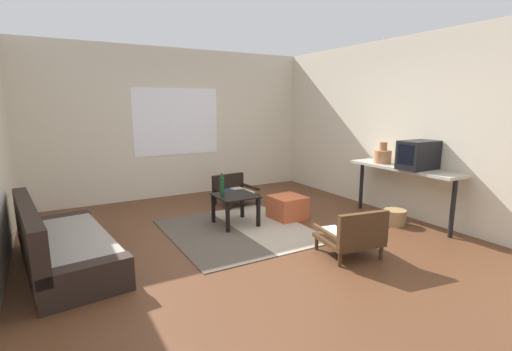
{
  "coord_description": "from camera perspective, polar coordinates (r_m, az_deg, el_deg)",
  "views": [
    {
      "loc": [
        -2.13,
        -3.63,
        1.71
      ],
      "look_at": [
        0.37,
        0.7,
        0.73
      ],
      "focal_mm": 25.67,
      "sensor_mm": 36.0,
      "label": 1
    }
  ],
  "objects": [
    {
      "name": "armchair_by_window",
      "position": [
        6.35,
        -3.49,
        -2.37
      ],
      "size": [
        0.67,
        0.63,
        0.5
      ],
      "color": "black",
      "rests_on": "ground"
    },
    {
      "name": "area_rug",
      "position": [
        5.07,
        -2.79,
        -8.56
      ],
      "size": [
        1.82,
        2.0,
        0.01
      ],
      "color": "#4C4238",
      "rests_on": "ground"
    },
    {
      "name": "side_wall_right",
      "position": [
        6.21,
        20.81,
        7.05
      ],
      "size": [
        0.12,
        6.6,
        2.7
      ],
      "primitive_type": "cube",
      "color": "beige",
      "rests_on": "ground"
    },
    {
      "name": "ground_plane",
      "position": [
        4.55,
        0.44,
        -11.0
      ],
      "size": [
        7.8,
        7.8,
        0.0
      ],
      "primitive_type": "plane",
      "color": "#56331E"
    },
    {
      "name": "clay_vase",
      "position": [
        5.93,
        19.12,
        2.97
      ],
      "size": [
        0.26,
        0.26,
        0.32
      ],
      "color": "#A87047",
      "rests_on": "console_shelf"
    },
    {
      "name": "crt_television",
      "position": [
        5.54,
        23.94,
        2.94
      ],
      "size": [
        0.53,
        0.34,
        0.4
      ],
      "color": "black",
      "rests_on": "console_shelf"
    },
    {
      "name": "armchair_striped_foreground",
      "position": [
        4.31,
        14.8,
        -8.91
      ],
      "size": [
        0.71,
        0.68,
        0.57
      ],
      "color": "#472D19",
      "rests_on": "ground"
    },
    {
      "name": "couch",
      "position": [
        4.44,
        -28.08,
        -9.9
      ],
      "size": [
        1.0,
        1.98,
        0.73
      ],
      "color": "black",
      "rests_on": "ground"
    },
    {
      "name": "wicker_basket",
      "position": [
        5.67,
        20.79,
        -6.06
      ],
      "size": [
        0.31,
        0.31,
        0.22
      ],
      "primitive_type": "cylinder",
      "color": "#9E7A4C",
      "rests_on": "ground"
    },
    {
      "name": "glass_bottle",
      "position": [
        5.24,
        -5.34,
        -1.5
      ],
      "size": [
        0.07,
        0.07,
        0.3
      ],
      "color": "#194723",
      "rests_on": "coffee_table"
    },
    {
      "name": "console_shelf",
      "position": [
        5.72,
        21.95,
        0.44
      ],
      "size": [
        0.44,
        1.7,
        0.82
      ],
      "color": "#B2AD9E",
      "rests_on": "ground"
    },
    {
      "name": "ottoman_orange",
      "position": [
        5.58,
        4.91,
        -4.96
      ],
      "size": [
        0.5,
        0.5,
        0.34
      ],
      "primitive_type": "cube",
      "rotation": [
        0.0,
        0.0,
        0.04
      ],
      "color": "#BC5633",
      "rests_on": "ground"
    },
    {
      "name": "coffee_table",
      "position": [
        5.22,
        -3.24,
        -4.01
      ],
      "size": [
        0.56,
        0.57,
        0.44
      ],
      "color": "black",
      "rests_on": "ground"
    },
    {
      "name": "far_wall_with_window",
      "position": [
        7.03,
        -12.37,
        7.9
      ],
      "size": [
        5.6,
        0.13,
        2.7
      ],
      "color": "beige",
      "rests_on": "ground"
    }
  ]
}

